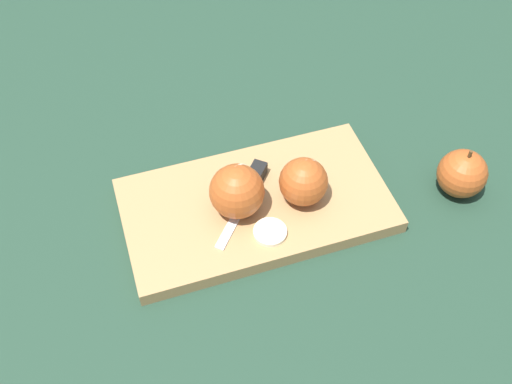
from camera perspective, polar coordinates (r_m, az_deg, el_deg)
name	(u,v)px	position (r m, az deg, el deg)	size (l,w,h in m)	color
ground_plane	(256,210)	(0.91, 0.00, -1.73)	(4.00, 4.00, 0.00)	#1E3828
cutting_board	(256,205)	(0.90, 0.00, -1.28)	(0.41, 0.25, 0.02)	#A37A4C
apple_half_left	(303,182)	(0.87, 4.53, 0.99)	(0.07, 0.07, 0.07)	#AD4C1E
apple_half_right	(237,191)	(0.85, -1.85, 0.07)	(0.08, 0.08, 0.08)	#AD4C1E
knife	(251,186)	(0.90, -0.53, 0.58)	(0.11, 0.14, 0.02)	silver
apple_slice	(270,232)	(0.85, 1.35, -3.84)	(0.05, 0.05, 0.01)	#EFE5C6
apple_whole	(462,174)	(0.96, 19.04, 1.67)	(0.08, 0.08, 0.09)	#AD4C1E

